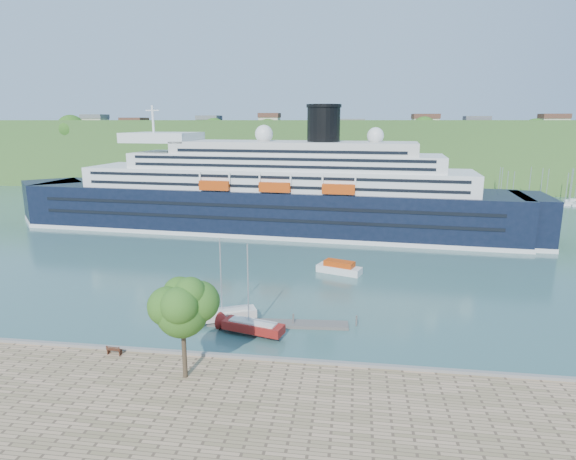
# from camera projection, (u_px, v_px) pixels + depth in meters

# --- Properties ---
(ground) EXTENTS (400.00, 400.00, 0.00)m
(ground) POSITION_uv_depth(u_px,v_px,m) (229.00, 365.00, 47.98)
(ground) COLOR #335A57
(ground) RESTS_ON ground
(far_hillside) EXTENTS (400.00, 50.00, 24.00)m
(far_hillside) POSITION_uv_depth(u_px,v_px,m) (325.00, 152.00, 185.29)
(far_hillside) COLOR #315E25
(far_hillside) RESTS_ON ground
(quay_coping) EXTENTS (220.00, 0.50, 0.30)m
(quay_coping) POSITION_uv_depth(u_px,v_px,m) (228.00, 356.00, 47.54)
(quay_coping) COLOR slate
(quay_coping) RESTS_ON promenade
(cruise_ship) EXTENTS (122.16, 26.40, 27.22)m
(cruise_ship) POSITION_uv_depth(u_px,v_px,m) (264.00, 169.00, 103.89)
(cruise_ship) COLOR black
(cruise_ship) RESTS_ON ground
(park_bench) EXTENTS (1.62, 0.76, 1.01)m
(park_bench) POSITION_uv_depth(u_px,v_px,m) (114.00, 349.00, 48.05)
(park_bench) COLOR #4E2616
(park_bench) RESTS_ON promenade
(promenade_tree) EXTENTS (6.26, 6.26, 10.37)m
(promenade_tree) POSITION_uv_depth(u_px,v_px,m) (183.00, 324.00, 42.79)
(promenade_tree) COLOR #276119
(promenade_tree) RESTS_ON promenade
(floating_pontoon) EXTENTS (16.88, 3.24, 0.37)m
(floating_pontoon) POSITION_uv_depth(u_px,v_px,m) (278.00, 324.00, 57.38)
(floating_pontoon) COLOR #66615B
(floating_pontoon) RESTS_ON ground
(sailboat_white_near) EXTENTS (8.01, 5.31, 10.12)m
(sailboat_white_near) POSITION_uv_depth(u_px,v_px,m) (226.00, 283.00, 57.10)
(sailboat_white_near) COLOR silver
(sailboat_white_near) RESTS_ON ground
(sailboat_red) EXTENTS (8.19, 4.15, 10.19)m
(sailboat_red) POSITION_uv_depth(u_px,v_px,m) (253.00, 293.00, 53.57)
(sailboat_red) COLOR maroon
(sailboat_red) RESTS_ON ground
(tender_launch) EXTENTS (7.60, 4.77, 1.99)m
(tender_launch) POSITION_uv_depth(u_px,v_px,m) (339.00, 267.00, 76.85)
(tender_launch) COLOR #C33D0B
(tender_launch) RESTS_ON ground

